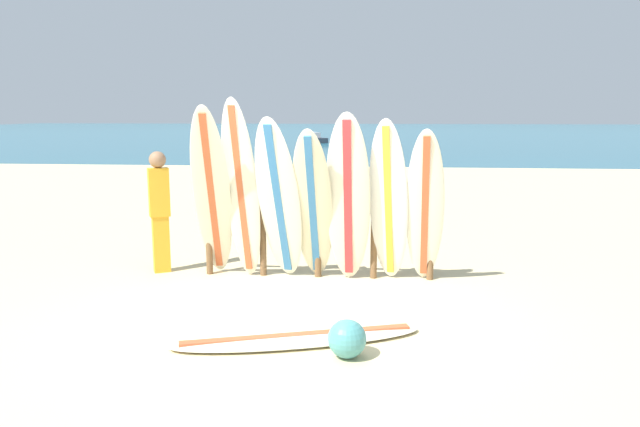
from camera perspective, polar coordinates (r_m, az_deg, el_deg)
The scene contains 14 objects.
ground_plane at distance 6.85m, azimuth -3.58°, elevation -9.48°, with size 120.00×120.00×0.00m, color beige.
ocean_water at distance 64.43m, azimuth 4.50°, elevation 7.70°, with size 120.00×80.00×0.01m, color teal.
surfboard_rack at distance 8.16m, azimuth -0.20°, elevation -1.54°, with size 3.14×0.09×1.07m.
surfboard_leaning_far_left at distance 8.00m, azimuth -10.22°, elevation 1.80°, with size 0.60×1.14×2.34m.
surfboard_leaning_left at distance 7.94m, azimuth -7.47°, elevation 2.14°, with size 0.55×0.72×2.43m.
surfboard_leaning_center_left at distance 7.81m, azimuth -3.91°, elevation 1.21°, with size 0.71×0.97×2.19m.
surfboard_leaning_center at distance 7.78m, azimuth -0.69°, elevation 0.68°, with size 0.56×0.94×2.05m.
surfboard_leaning_center_right at distance 7.72m, azimuth 2.67°, elevation 1.33°, with size 0.60×0.71×2.25m.
surfboard_leaning_right at distance 7.80m, azimuth 6.51°, elevation 1.07°, with size 0.63×0.80×2.17m.
surfboard_leaning_far_right at distance 7.81m, azimuth 9.92°, elevation 0.55°, with size 0.55×0.79×2.05m.
surfboard_lying_on_sand at distance 6.08m, azimuth -2.11°, elevation -11.65°, with size 2.56×1.29×0.08m.
beachgoer_standing at distance 8.65m, azimuth -14.96°, elevation 0.66°, with size 0.32×0.28×1.70m.
small_boat_offshore at distance 43.44m, azimuth -0.59°, elevation 7.10°, with size 2.27×3.04×0.71m.
beach_ball at distance 5.65m, azimuth 2.58°, elevation -11.77°, with size 0.36×0.36×0.36m, color teal.
Camera 1 is at (1.02, -6.39, 2.25)m, focal length 33.77 mm.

